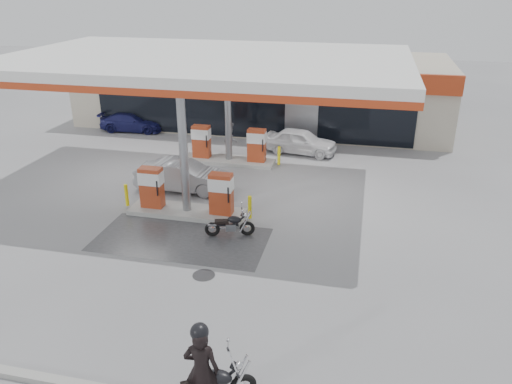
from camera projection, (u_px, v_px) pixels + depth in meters
The scene contains 14 objects.
ground at pixel (168, 238), 17.56m from camera, with size 90.00×90.00×0.00m, color gray.
wet_patch at pixel (181, 239), 17.46m from camera, with size 6.00×3.00×0.00m, color #4C4C4F.
drain_cover at pixel (204, 275), 15.36m from camera, with size 0.70×0.70×0.01m, color #38383A.
kerb at pixel (49, 380), 11.27m from camera, with size 28.00×0.25×0.15m, color gray.
store_building at pixel (263, 89), 31.02m from camera, with size 22.00×8.22×4.00m.
canopy at pixel (206, 63), 19.94m from camera, with size 16.00×10.02×5.51m.
pump_island_near at pixel (186, 197), 19.07m from camera, with size 5.14×1.30×1.78m.
pump_island_far at pixel (229, 149), 24.44m from camera, with size 5.14×1.30×1.78m.
biker_main at pixel (202, 370), 10.26m from camera, with size 0.74×0.49×2.04m, color black.
parked_motorcycle at pixel (231, 225), 17.56m from camera, with size 1.74×0.76×0.91m.
sedan_white at pixel (301, 141), 25.77m from camera, with size 1.50×3.73×1.27m, color white.
attendant at pixel (231, 139), 25.30m from camera, with size 0.84×0.66×1.73m, color #5A5A5F.
hatchback_silver at pixel (183, 176), 21.26m from camera, with size 1.39×3.98×1.31m, color gray.
parked_car_left at pixel (132, 122), 29.53m from camera, with size 1.53×3.77×1.09m, color #181A53.
Camera 1 is at (6.49, -14.39, 8.46)m, focal length 35.00 mm.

